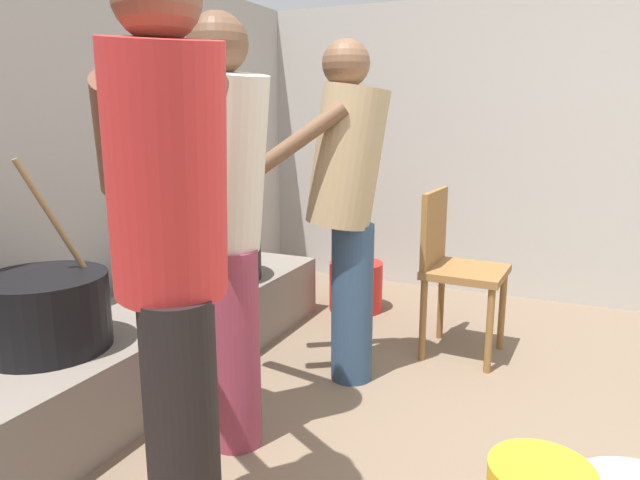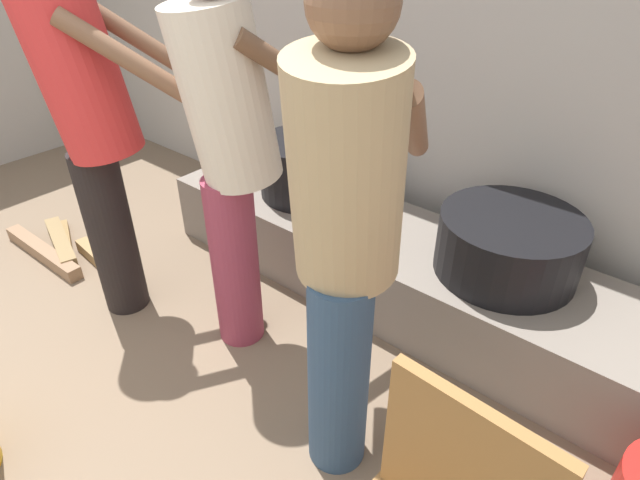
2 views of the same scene
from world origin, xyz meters
name	(u,v)px [view 2 (image 2 of 2)]	position (x,y,z in m)	size (l,w,h in m)	color
block_enclosure_rear	(372,50)	(0.00, 2.54, 1.02)	(5.56, 0.20, 2.05)	#ADA8A0
hearth_ledge	(385,262)	(0.50, 2.02, 0.18)	(2.45, 0.60, 0.36)	slate
cooking_pot_main	(306,167)	(-0.05, 2.07, 0.51)	(0.49, 0.49, 0.75)	black
cooking_pot_secondary	(508,245)	(1.05, 2.06, 0.49)	(0.58, 0.58, 0.26)	black
cook_in_red_shirt	(90,116)	(-0.39, 1.16, 0.95)	(0.71, 0.70, 1.66)	black
cook_in_tan_shirt	(345,231)	(0.88, 1.17, 0.91)	(0.56, 0.73, 1.59)	navy
cook_in_cream_shirt	(231,142)	(0.19, 1.38, 0.93)	(0.58, 0.74, 1.62)	#8C3347
firewood_pile	(64,250)	(-1.05, 1.13, 0.04)	(0.93, 0.30, 0.08)	olive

